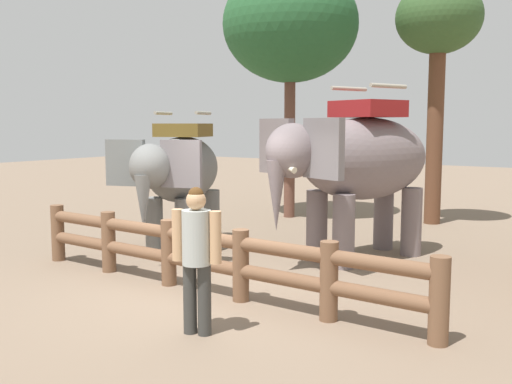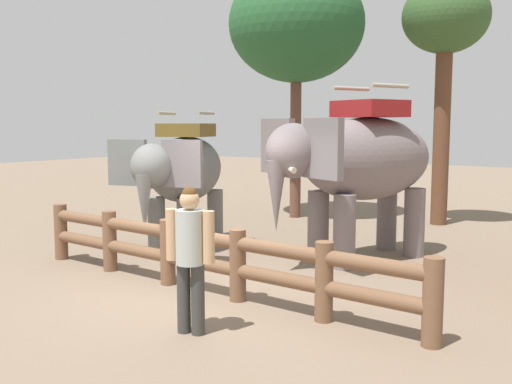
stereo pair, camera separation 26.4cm
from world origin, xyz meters
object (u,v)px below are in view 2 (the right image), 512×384
object	(u,v)px
elephant_near_left	(182,173)
tourist_woman_in_black	(190,249)
log_fence	(201,253)
elephant_center	(359,163)
tree_far_left	(296,25)
tree_back_center	(445,27)

from	to	relation	value
elephant_near_left	tourist_woman_in_black	world-z (taller)	elephant_near_left
log_fence	tourist_woman_in_black	distance (m)	1.83
log_fence	elephant_center	xyz separation A→B (m)	(1.04, 3.31, 1.24)
log_fence	elephant_near_left	bearing A→B (deg)	136.78
log_fence	tree_far_left	xyz separation A→B (m)	(-2.55, 7.05, 4.57)
elephant_near_left	tree_back_center	xyz separation A→B (m)	(3.33, 6.02, 3.37)
log_fence	tree_back_center	world-z (taller)	tree_back_center
log_fence	elephant_center	size ratio (longest dim) A/B	1.92
tree_back_center	tourist_woman_in_black	bearing A→B (deg)	-90.13
tourist_woman_in_black	tree_back_center	xyz separation A→B (m)	(0.02, 9.59, 3.90)
elephant_near_left	tourist_woman_in_black	bearing A→B (deg)	-47.12
log_fence	tree_back_center	bearing A→B (deg)	82.56
tourist_woman_in_black	tree_back_center	distance (m)	10.35
tourist_woman_in_black	tree_far_left	size ratio (longest dim) A/B	0.27
tree_far_left	tree_back_center	distance (m)	3.79
elephant_center	tourist_woman_in_black	bearing A→B (deg)	-89.97
tree_back_center	elephant_center	bearing A→B (deg)	-90.29
log_fence	tree_far_left	world-z (taller)	tree_far_left
elephant_center	tourist_woman_in_black	xyz separation A→B (m)	(0.00, -4.75, -0.79)
tree_far_left	tree_back_center	size ratio (longest dim) A/B	1.10
elephant_near_left	tree_back_center	bearing A→B (deg)	61.08
log_fence	tourist_woman_in_black	xyz separation A→B (m)	(1.04, -1.43, 0.45)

